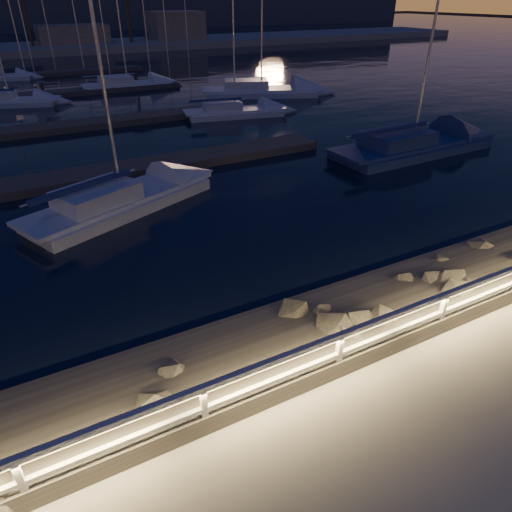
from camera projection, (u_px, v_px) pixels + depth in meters
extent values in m
plane|color=gray|center=(297.00, 389.00, 9.24)|extent=(400.00, 400.00, 0.00)
cube|color=gray|center=(380.00, 495.00, 7.38)|extent=(240.00, 5.00, 0.20)
cube|color=#605D53|center=(261.00, 355.00, 10.53)|extent=(240.00, 3.45, 1.29)
plane|color=black|center=(16.00, 50.00, 70.52)|extent=(320.00, 320.00, 0.00)
plane|color=black|center=(294.00, 429.00, 9.84)|extent=(400.00, 400.00, 0.00)
cube|color=silver|center=(22.00, 482.00, 6.93)|extent=(0.11, 0.11, 1.00)
cube|color=silver|center=(204.00, 409.00, 8.17)|extent=(0.11, 0.11, 1.00)
cube|color=silver|center=(339.00, 354.00, 9.40)|extent=(0.11, 0.11, 1.00)
cube|color=silver|center=(442.00, 312.00, 10.63)|extent=(0.11, 0.11, 1.00)
cube|color=silver|center=(299.00, 351.00, 8.74)|extent=(44.00, 0.12, 0.12)
cube|color=silver|center=(298.00, 371.00, 8.99)|extent=(44.00, 0.09, 0.09)
cube|color=#EEC66B|center=(300.00, 355.00, 8.76)|extent=(44.00, 0.04, 0.03)
sphere|color=#605D53|center=(29.00, 485.00, 7.39)|extent=(0.72, 0.72, 0.72)
sphere|color=#605D53|center=(496.00, 251.00, 14.94)|extent=(0.72, 0.72, 0.72)
cube|color=#5B514B|center=(114.00, 172.00, 21.63)|extent=(22.00, 2.00, 0.40)
cube|color=#5B514B|center=(77.00, 125.00, 29.26)|extent=(22.00, 2.00, 0.40)
cube|color=#5B514B|center=(52.00, 94.00, 38.40)|extent=(22.00, 2.00, 0.40)
cube|color=#5B514B|center=(37.00, 75.00, 47.55)|extent=(22.00, 2.00, 0.40)
cube|color=gray|center=(19.00, 51.00, 65.75)|extent=(160.00, 14.00, 1.20)
cube|color=gray|center=(73.00, 36.00, 69.05)|extent=(10.00, 6.00, 3.00)
cube|color=gray|center=(175.00, 28.00, 74.47)|extent=(8.00, 7.00, 4.60)
cylinder|color=brown|center=(25.00, 10.00, 63.26)|extent=(0.44, 0.44, 9.00)
cylinder|color=brown|center=(126.00, 0.00, 67.63)|extent=(0.44, 0.44, 11.50)
cube|color=silver|center=(123.00, 205.00, 18.37)|extent=(7.92, 5.27, 0.59)
cube|color=silver|center=(121.00, 196.00, 18.18)|extent=(8.35, 5.17, 0.16)
cube|color=silver|center=(97.00, 196.00, 17.29)|extent=(3.43, 2.88, 0.69)
cylinder|color=#BBBAC0|center=(91.00, 7.00, 14.86)|extent=(0.13, 0.13, 13.08)
cylinder|color=#BBBAC0|center=(82.00, 186.00, 16.66)|extent=(4.36, 1.93, 0.09)
cube|color=silver|center=(235.00, 114.00, 32.23)|extent=(6.93, 3.54, 0.48)
cube|color=silver|center=(235.00, 110.00, 32.08)|extent=(7.40, 3.33, 0.13)
cube|color=silver|center=(222.00, 106.00, 31.70)|extent=(2.86, 2.16, 0.56)
cylinder|color=#BBBAC0|center=(233.00, 16.00, 29.16)|extent=(0.10, 0.10, 11.49)
cylinder|color=#BBBAC0|center=(215.00, 100.00, 31.37)|extent=(4.06, 0.93, 0.07)
cube|color=navy|center=(412.00, 150.00, 24.88)|extent=(9.36, 3.39, 0.62)
cube|color=navy|center=(414.00, 143.00, 24.68)|extent=(10.12, 2.95, 0.17)
cube|color=navy|center=(397.00, 139.00, 23.92)|extent=(3.68, 2.43, 0.73)
cylinder|color=#BBBAC0|center=(390.00, 129.00, 23.36)|extent=(5.79, 0.28, 0.09)
cube|color=silver|center=(11.00, 104.00, 35.27)|extent=(6.94, 4.24, 0.47)
cube|color=silver|center=(10.00, 100.00, 35.12)|extent=(7.35, 4.11, 0.13)
cube|color=silver|center=(261.00, 94.00, 38.72)|extent=(9.66, 6.41, 0.62)
cube|color=silver|center=(261.00, 89.00, 38.53)|extent=(10.19, 6.28, 0.17)
cube|color=silver|center=(246.00, 84.00, 38.23)|extent=(4.19, 3.51, 0.73)
cylinder|color=#BBBAC0|center=(239.00, 77.00, 37.90)|extent=(5.33, 2.32, 0.09)
cube|color=silver|center=(128.00, 87.00, 41.40)|extent=(7.43, 2.71, 0.53)
cube|color=silver|center=(128.00, 83.00, 41.23)|extent=(8.03, 2.37, 0.14)
cube|color=silver|center=(116.00, 80.00, 40.67)|extent=(2.92, 1.94, 0.63)
cylinder|color=#BBBAC0|center=(117.00, 2.00, 38.00)|extent=(0.12, 0.12, 12.76)
cylinder|color=#BBBAC0|center=(109.00, 75.00, 40.24)|extent=(4.59, 0.24, 0.08)
cube|color=silver|center=(0.00, 78.00, 45.69)|extent=(6.32, 3.66, 0.47)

